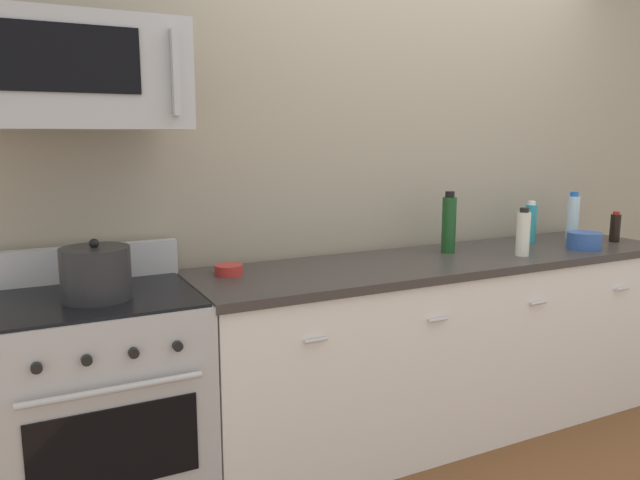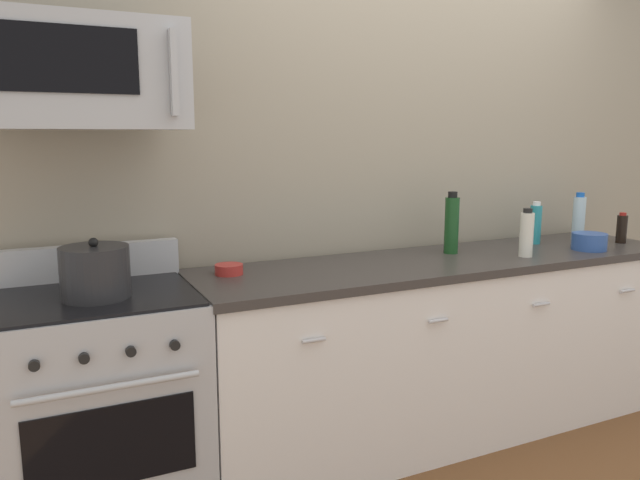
{
  "view_description": "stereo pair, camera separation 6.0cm",
  "coord_description": "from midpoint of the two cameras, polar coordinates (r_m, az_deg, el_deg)",
  "views": [
    {
      "loc": [
        -1.94,
        -2.4,
        1.53
      ],
      "look_at": [
        -0.75,
        -0.05,
        1.07
      ],
      "focal_mm": 34.1,
      "sensor_mm": 36.0,
      "label": 1
    },
    {
      "loc": [
        -1.88,
        -2.42,
        1.53
      ],
      "look_at": [
        -0.75,
        -0.05,
        1.07
      ],
      "focal_mm": 34.1,
      "sensor_mm": 36.0,
      "label": 2
    }
  ],
  "objects": [
    {
      "name": "bottle_vinegar_white",
      "position": [
        3.25,
        18.02,
        0.62
      ],
      "size": [
        0.07,
        0.07,
        0.25
      ],
      "color": "silver",
      "rests_on": "countertop_slab"
    },
    {
      "name": "bottle_dish_soap",
      "position": [
        3.66,
        18.71,
        1.51
      ],
      "size": [
        0.06,
        0.06,
        0.24
      ],
      "color": "teal",
      "rests_on": "countertop_slab"
    },
    {
      "name": "range_oven",
      "position": [
        2.65,
        -20.33,
        -14.44
      ],
      "size": [
        0.76,
        0.69,
        1.07
      ],
      "color": "#B7BABF",
      "rests_on": "ground_plane"
    },
    {
      "name": "bowl_blue_mixing",
      "position": [
        3.58,
        23.1,
        -0.01
      ],
      "size": [
        0.18,
        0.18,
        0.09
      ],
      "color": "#2D519E",
      "rests_on": "countertop_slab"
    },
    {
      "name": "back_wall",
      "position": [
        3.41,
        7.38,
        6.73
      ],
      "size": [
        5.72,
        0.1,
        2.7
      ],
      "primitive_type": "cube",
      "color": "#9E937F",
      "rests_on": "ground_plane"
    },
    {
      "name": "stockpot",
      "position": [
        2.43,
        -20.96,
        -2.94
      ],
      "size": [
        0.25,
        0.25,
        0.23
      ],
      "color": "#262628",
      "rests_on": "range_oven"
    },
    {
      "name": "microwave",
      "position": [
        2.48,
        -22.26,
        14.22
      ],
      "size": [
        0.74,
        0.44,
        0.4
      ],
      "color": "#B7BABF"
    },
    {
      "name": "bottle_water_clear",
      "position": [
        3.88,
        22.22,
        2.03
      ],
      "size": [
        0.07,
        0.07,
        0.28
      ],
      "color": "silver",
      "rests_on": "countertop_slab"
    },
    {
      "name": "bowl_red_small",
      "position": [
        2.72,
        -9.2,
        -2.75
      ],
      "size": [
        0.13,
        0.13,
        0.04
      ],
      "color": "#B72D28",
      "rests_on": "countertop_slab"
    },
    {
      "name": "bottle_wine_green",
      "position": [
        3.23,
        11.48,
        1.5
      ],
      "size": [
        0.07,
        0.07,
        0.32
      ],
      "color": "#19471E",
      "rests_on": "countertop_slab"
    },
    {
      "name": "ground_plane",
      "position": [
        3.43,
        10.86,
        -16.81
      ],
      "size": [
        6.86,
        6.86,
        0.0
      ],
      "primitive_type": "plane",
      "color": "brown"
    },
    {
      "name": "bottle_soy_sauce_dark",
      "position": [
        3.88,
        25.56,
        1.06
      ],
      "size": [
        0.06,
        0.06,
        0.17
      ],
      "color": "black",
      "rests_on": "countertop_slab"
    },
    {
      "name": "counter_unit",
      "position": [
        3.26,
        11.13,
        -9.55
      ],
      "size": [
        2.63,
        0.66,
        0.92
      ],
      "color": "white",
      "rests_on": "ground_plane"
    }
  ]
}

